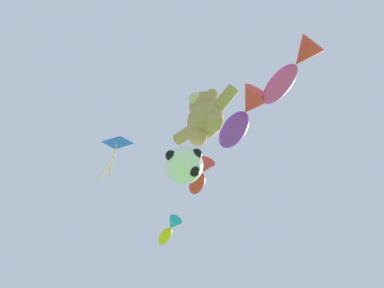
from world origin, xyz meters
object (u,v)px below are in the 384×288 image
Objects in this scene: teddy_bear_kite at (205,115)px; fish_kite_violet at (243,116)px; fish_kite_crimson at (200,175)px; fish_kite_magenta at (292,69)px; diamond_kite at (116,146)px; soccer_ball_kite at (184,165)px; fish_kite_goldfin at (169,230)px.

teddy_bear_kite is 0.88× the size of fish_kite_violet.
fish_kite_crimson reaches higher than fish_kite_violet.
fish_kite_violet is (-2.29, 0.26, 0.38)m from fish_kite_magenta.
teddy_bear_kite is 5.16m from diamond_kite.
diamond_kite is at bearing -174.36° from soccer_ball_kite.
fish_kite_violet is 4.61m from diamond_kite.
soccer_ball_kite is 6.48m from fish_kite_crimson.
fish_kite_crimson is 1.10× the size of fish_kite_goldfin.
fish_kite_magenta is 0.83× the size of diamond_kite.
fish_kite_crimson is (-5.18, 1.11, 0.83)m from fish_kite_magenta.
fish_kite_magenta is at bearing 30.61° from soccer_ball_kite.
diamond_kite reaches higher than fish_kite_crimson.
diamond_kite is at bearing -161.50° from fish_kite_magenta.
fish_kite_magenta is (2.26, 1.77, 2.87)m from teddy_bear_kite.
fish_kite_violet is (0.70, 2.03, 4.93)m from soccer_ball_kite.
fish_kite_crimson is at bearing 167.89° from fish_kite_magenta.
fish_kite_magenta is 1.51× the size of fish_kite_crimson.
fish_kite_goldfin is at bearing 142.26° from soccer_ball_kite.
fish_kite_goldfin is (-4.80, 3.72, 5.12)m from soccer_ball_kite.
fish_kite_violet is at bearing -16.50° from fish_kite_crimson.
teddy_bear_kite is 1.46× the size of fish_kite_goldfin.
fish_kite_crimson reaches higher than teddy_bear_kite.
soccer_ball_kite is 5.91m from diamond_kite.
teddy_bear_kite is 0.73× the size of diamond_kite.
fish_kite_crimson is at bearing 135.38° from teddy_bear_kite.
diamond_kite is (-3.26, -0.32, 4.92)m from soccer_ball_kite.
soccer_ball_kite is 0.33× the size of diamond_kite.
fish_kite_violet reaches higher than fish_kite_magenta.
fish_kite_magenta reaches higher than soccer_ball_kite.
teddy_bear_kite is 5.53m from fish_kite_crimson.
fish_kite_crimson is at bearing 71.45° from diamond_kite.
diamond_kite is (-1.08, -3.20, -0.46)m from fish_kite_crimson.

